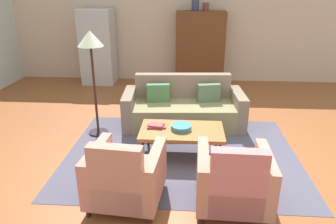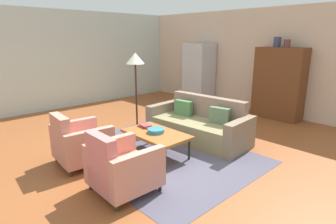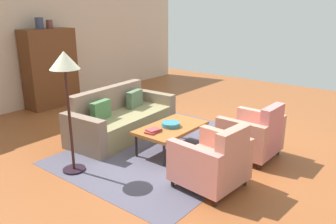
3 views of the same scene
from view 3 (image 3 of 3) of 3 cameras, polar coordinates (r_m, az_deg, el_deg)
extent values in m
plane|color=brown|center=(5.76, 3.14, -5.81)|extent=(11.67, 11.67, 0.00)
cube|color=beige|center=(8.55, -21.26, 10.40)|extent=(9.72, 0.12, 2.80)
cube|color=#504C5D|center=(5.63, 0.12, -6.32)|extent=(3.40, 2.60, 0.01)
cube|color=#827952|center=(6.21, -7.53, -2.11)|extent=(1.80, 1.02, 0.42)
cube|color=#826959|center=(6.38, -10.02, 0.37)|extent=(1.75, 0.30, 0.86)
cube|color=#7C6A54|center=(6.89, -2.25, 0.85)|extent=(0.24, 0.91, 0.62)
cube|color=#7D6958|center=(5.55, -14.17, -3.82)|extent=(0.24, 0.91, 0.62)
cube|color=#516B4F|center=(6.49, -5.68, 2.22)|extent=(0.42, 0.20, 0.32)
cube|color=#467444|center=(5.86, -11.32, 0.30)|extent=(0.41, 0.17, 0.32)
cylinder|color=black|center=(5.33, -5.38, -5.69)|extent=(0.04, 0.04, 0.37)
cylinder|color=black|center=(6.08, 1.50, -2.64)|extent=(0.04, 0.04, 0.37)
cylinder|color=black|center=(4.99, -0.67, -7.28)|extent=(0.04, 0.04, 0.37)
cylinder|color=black|center=(5.79, 5.95, -3.80)|extent=(0.04, 0.04, 0.37)
cube|color=#925626|center=(5.46, 0.53, -2.69)|extent=(1.20, 0.70, 0.05)
cylinder|color=black|center=(4.54, 0.80, -11.86)|extent=(0.05, 0.05, 0.10)
cylinder|color=#341C11|center=(5.00, 6.15, -9.03)|extent=(0.05, 0.05, 0.10)
cylinder|color=black|center=(4.17, 7.93, -14.89)|extent=(0.05, 0.05, 0.10)
cylinder|color=#3C2819|center=(4.67, 12.91, -11.41)|extent=(0.05, 0.05, 0.10)
cube|color=tan|center=(4.49, 7.04, -9.46)|extent=(0.63, 0.85, 0.30)
cube|color=tan|center=(4.22, 10.79, -7.85)|extent=(0.57, 0.19, 0.78)
cube|color=tan|center=(4.19, 4.29, -9.45)|extent=(0.19, 0.81, 0.56)
cube|color=tan|center=(4.69, 9.60, -6.61)|extent=(0.19, 0.81, 0.56)
cylinder|color=#322610|center=(5.41, 8.64, -7.02)|extent=(0.05, 0.05, 0.10)
cylinder|color=black|center=(5.96, 12.06, -4.86)|extent=(0.05, 0.05, 0.10)
cylinder|color=#321B1C|center=(5.13, 15.21, -8.86)|extent=(0.05, 0.05, 0.10)
cylinder|color=#2D2D16|center=(5.71, 18.11, -6.38)|extent=(0.05, 0.05, 0.10)
cube|color=tan|center=(5.46, 13.66, -4.79)|extent=(0.58, 0.81, 0.30)
cube|color=#CE7272|center=(5.26, 17.06, -3.17)|extent=(0.56, 0.15, 0.78)
cube|color=tan|center=(5.13, 12.06, -4.59)|extent=(0.14, 0.80, 0.56)
cube|color=tan|center=(5.71, 15.27, -2.56)|extent=(0.14, 0.80, 0.56)
cylinder|color=teal|center=(5.43, 0.47, -2.12)|extent=(0.30, 0.30, 0.07)
cube|color=maroon|center=(5.20, -2.49, -3.27)|extent=(0.29, 0.19, 0.03)
cube|color=#963C41|center=(5.19, -2.50, -3.01)|extent=(0.23, 0.18, 0.02)
cube|color=brown|center=(8.35, -19.34, 6.98)|extent=(1.20, 0.50, 1.80)
cube|color=#432616|center=(8.42, -22.01, 6.77)|extent=(0.56, 0.01, 1.51)
cube|color=#3E2916|center=(8.72, -18.61, 7.45)|extent=(0.56, 0.01, 1.51)
cylinder|color=#353A55|center=(8.17, -20.97, 13.87)|extent=(0.18, 0.18, 0.25)
cylinder|color=brown|center=(8.30, -19.44, 13.85)|extent=(0.15, 0.15, 0.19)
cylinder|color=black|center=(5.13, -15.60, -9.34)|extent=(0.32, 0.32, 0.03)
cylinder|color=#371E18|center=(4.85, -16.30, -1.49)|extent=(0.04, 0.04, 1.45)
cone|color=silver|center=(4.66, -17.18, 8.40)|extent=(0.40, 0.40, 0.24)
camera|label=1|loc=(4.25, 52.75, 11.48)|focal=33.45mm
camera|label=2|loc=(7.57, 38.56, 12.08)|focal=29.88mm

